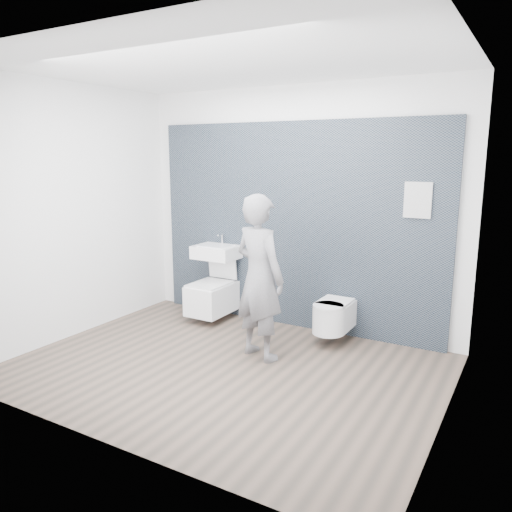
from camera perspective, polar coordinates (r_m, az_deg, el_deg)
The scene contains 8 objects.
ground at distance 4.95m, azimuth -3.55°, elevation -12.63°, with size 4.00×4.00×0.00m, color brown.
room_shell at distance 4.53m, azimuth -3.83°, elevation 7.88°, with size 4.00×4.00×4.00m.
tile_wall at distance 6.15m, azimuth 4.09°, elevation -7.77°, with size 3.60×0.06×2.40m, color black.
washbasin at distance 6.19m, azimuth -4.57°, elevation 0.50°, with size 0.53×0.40×0.40m.
toilet_square at distance 6.23m, azimuth -5.04°, elevation -4.59°, with size 0.43×0.62×0.84m.
toilet_rounded at distance 5.52m, azimuth 8.72°, elevation -6.82°, with size 0.35×0.59×0.32m.
info_placard at distance 5.67m, azimuth 17.02°, elevation -9.93°, with size 0.27×0.03×0.36m, color white.
visitor at distance 4.95m, azimuth 0.39°, elevation -2.46°, with size 0.61×0.40×1.66m, color gray.
Camera 1 is at (2.51, -3.76, 2.02)m, focal length 35.00 mm.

